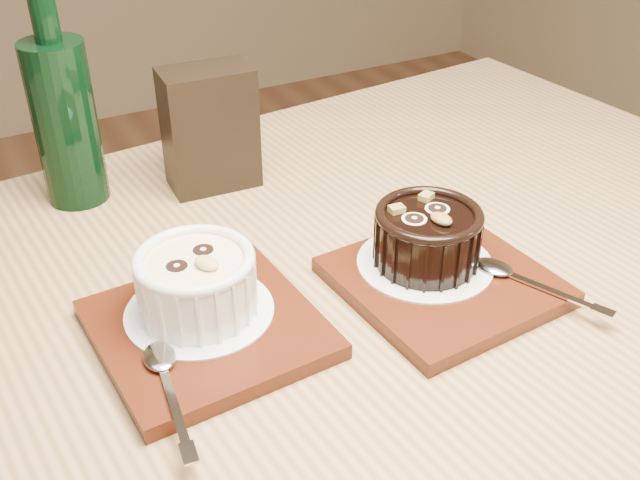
{
  "coord_description": "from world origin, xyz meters",
  "views": [
    {
      "loc": [
        -0.23,
        -0.27,
        1.17
      ],
      "look_at": [
        0.03,
        0.22,
        0.81
      ],
      "focal_mm": 42.0,
      "sensor_mm": 36.0,
      "label": 1
    }
  ],
  "objects_px": {
    "tray_right": "(443,282)",
    "green_bottle": "(64,117)",
    "tray_left": "(207,329)",
    "ramekin_white": "(196,280)",
    "condiment_stand": "(210,129)",
    "ramekin_dark": "(428,234)",
    "table": "(323,370)"
  },
  "relations": [
    {
      "from": "green_bottle",
      "to": "tray_left",
      "type": "bearing_deg",
      "value": -82.1
    },
    {
      "from": "tray_right",
      "to": "green_bottle",
      "type": "xyz_separation_m",
      "value": [
        -0.26,
        0.34,
        0.09
      ]
    },
    {
      "from": "tray_right",
      "to": "ramekin_dark",
      "type": "distance_m",
      "value": 0.05
    },
    {
      "from": "table",
      "to": "green_bottle",
      "type": "xyz_separation_m",
      "value": [
        -0.16,
        0.3,
        0.19
      ]
    },
    {
      "from": "tray_left",
      "to": "ramekin_dark",
      "type": "height_order",
      "value": "ramekin_dark"
    },
    {
      "from": "table",
      "to": "ramekin_dark",
      "type": "distance_m",
      "value": 0.17
    },
    {
      "from": "ramekin_dark",
      "to": "green_bottle",
      "type": "xyz_separation_m",
      "value": [
        -0.26,
        0.31,
        0.05
      ]
    },
    {
      "from": "tray_left",
      "to": "ramekin_white",
      "type": "xyz_separation_m",
      "value": [
        -0.0,
        0.02,
        0.04
      ]
    },
    {
      "from": "table",
      "to": "condiment_stand",
      "type": "relative_size",
      "value": 9.08
    },
    {
      "from": "tray_right",
      "to": "ramekin_dark",
      "type": "xyz_separation_m",
      "value": [
        -0.0,
        0.02,
        0.04
      ]
    },
    {
      "from": "table",
      "to": "condiment_stand",
      "type": "bearing_deg",
      "value": 91.75
    },
    {
      "from": "tray_left",
      "to": "ramekin_white",
      "type": "height_order",
      "value": "ramekin_white"
    },
    {
      "from": "ramekin_white",
      "to": "condiment_stand",
      "type": "height_order",
      "value": "condiment_stand"
    },
    {
      "from": "ramekin_dark",
      "to": "tray_right",
      "type": "bearing_deg",
      "value": -88.8
    },
    {
      "from": "tray_left",
      "to": "condiment_stand",
      "type": "height_order",
      "value": "condiment_stand"
    },
    {
      "from": "ramekin_white",
      "to": "green_bottle",
      "type": "relative_size",
      "value": 0.41
    },
    {
      "from": "ramekin_white",
      "to": "ramekin_dark",
      "type": "distance_m",
      "value": 0.22
    },
    {
      "from": "condiment_stand",
      "to": "green_bottle",
      "type": "bearing_deg",
      "value": 164.35
    },
    {
      "from": "condiment_stand",
      "to": "table",
      "type": "bearing_deg",
      "value": -88.25
    },
    {
      "from": "tray_left",
      "to": "ramekin_white",
      "type": "relative_size",
      "value": 1.75
    },
    {
      "from": "ramekin_white",
      "to": "condiment_stand",
      "type": "xyz_separation_m",
      "value": [
        0.11,
        0.24,
        0.02
      ]
    },
    {
      "from": "ramekin_dark",
      "to": "green_bottle",
      "type": "bearing_deg",
      "value": 119.22
    },
    {
      "from": "ramekin_dark",
      "to": "condiment_stand",
      "type": "xyz_separation_m",
      "value": [
        -0.11,
        0.27,
        0.02
      ]
    },
    {
      "from": "ramekin_dark",
      "to": "condiment_stand",
      "type": "bearing_deg",
      "value": 101.83
    },
    {
      "from": "table",
      "to": "condiment_stand",
      "type": "height_order",
      "value": "condiment_stand"
    },
    {
      "from": "tray_right",
      "to": "ramekin_white",
      "type": "bearing_deg",
      "value": 166.02
    },
    {
      "from": "tray_left",
      "to": "condiment_stand",
      "type": "distance_m",
      "value": 0.29
    },
    {
      "from": "condiment_stand",
      "to": "green_bottle",
      "type": "xyz_separation_m",
      "value": [
        -0.15,
        0.04,
        0.03
      ]
    },
    {
      "from": "ramekin_dark",
      "to": "green_bottle",
      "type": "distance_m",
      "value": 0.41
    },
    {
      "from": "tray_left",
      "to": "green_bottle",
      "type": "relative_size",
      "value": 0.71
    },
    {
      "from": "ramekin_white",
      "to": "tray_right",
      "type": "distance_m",
      "value": 0.23
    },
    {
      "from": "table",
      "to": "green_bottle",
      "type": "height_order",
      "value": "green_bottle"
    }
  ]
}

